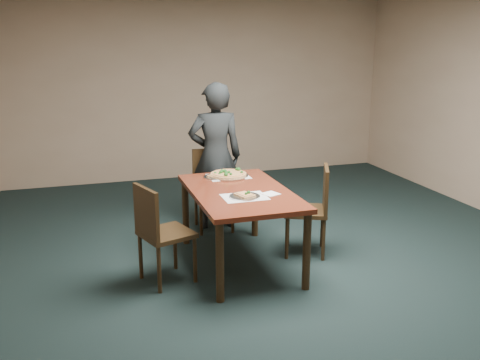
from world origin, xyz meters
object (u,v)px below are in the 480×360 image
object	(u,v)px
diner	(215,156)
pizza_pan	(228,174)
chair_far	(212,184)
chair_right	(314,205)
chair_left	(159,229)
slice_plate_near	(245,196)
slice_plate_far	(217,176)
dining_table	(240,199)

from	to	relation	value
diner	pizza_pan	xyz separation A→B (m)	(-0.02, -0.59, -0.07)
chair_far	chair_right	distance (m)	1.33
chair_far	pizza_pan	bearing A→B (deg)	-83.76
chair_far	chair_left	xyz separation A→B (m)	(-0.83, -1.29, 0.00)
slice_plate_near	diner	bearing A→B (deg)	86.54
diner	chair_right	bearing A→B (deg)	130.65
chair_left	slice_plate_near	world-z (taller)	chair_left
slice_plate_far	dining_table	bearing A→B (deg)	-81.18
chair_left	slice_plate_near	size ratio (longest dim) A/B	3.25
pizza_pan	slice_plate_near	size ratio (longest dim) A/B	1.47
slice_plate_far	slice_plate_near	bearing A→B (deg)	-85.69
diner	dining_table	bearing A→B (deg)	93.45
chair_far	slice_plate_near	distance (m)	1.37
chair_left	slice_plate_near	distance (m)	0.82
pizza_pan	slice_plate_near	distance (m)	0.76
chair_far	slice_plate_near	xyz separation A→B (m)	(-0.04, -1.34, 0.25)
pizza_pan	slice_plate_near	bearing A→B (deg)	-94.97
chair_right	slice_plate_near	distance (m)	0.89
chair_left	slice_plate_near	xyz separation A→B (m)	(0.78, -0.05, 0.25)
diner	slice_plate_far	distance (m)	0.61
dining_table	slice_plate_near	bearing A→B (deg)	-96.37
pizza_pan	chair_left	bearing A→B (deg)	-140.25
dining_table	chair_left	distance (m)	0.84
dining_table	chair_far	bearing A→B (deg)	89.15
diner	pizza_pan	distance (m)	0.59
chair_far	slice_plate_far	xyz separation A→B (m)	(-0.10, -0.59, 0.25)
chair_left	slice_plate_far	world-z (taller)	chair_left
chair_far	pizza_pan	distance (m)	0.64
chair_right	dining_table	bearing A→B (deg)	-63.29
chair_left	diner	xyz separation A→B (m)	(0.87, 1.29, 0.32)
dining_table	slice_plate_far	size ratio (longest dim) A/B	5.36
dining_table	slice_plate_far	world-z (taller)	slice_plate_far
dining_table	chair_left	bearing A→B (deg)	-167.58
slice_plate_far	chair_far	bearing A→B (deg)	80.44
chair_left	chair_far	bearing A→B (deg)	-51.23
chair_far	chair_left	size ratio (longest dim) A/B	1.00
diner	slice_plate_near	xyz separation A→B (m)	(-0.08, -1.34, -0.07)
diner	slice_plate_far	xyz separation A→B (m)	(-0.14, -0.58, -0.08)
pizza_pan	slice_plate_near	xyz separation A→B (m)	(-0.07, -0.76, -0.01)
slice_plate_far	pizza_pan	bearing A→B (deg)	-0.53
diner	slice_plate_near	world-z (taller)	diner
diner	pizza_pan	bearing A→B (deg)	94.81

